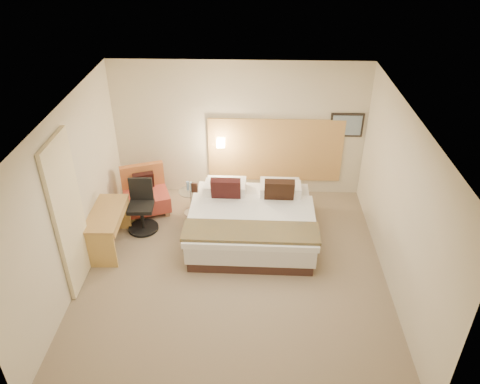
{
  "coord_description": "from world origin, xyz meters",
  "views": [
    {
      "loc": [
        0.29,
        -5.69,
        5.05
      ],
      "look_at": [
        0.08,
        0.64,
        1.12
      ],
      "focal_mm": 35.0,
      "sensor_mm": 36.0,
      "label": 1
    }
  ],
  "objects_px": {
    "desk": "(108,220)",
    "desk_chair": "(142,210)",
    "lounge_chair": "(146,194)",
    "side_table": "(191,201)",
    "bed": "(252,221)"
  },
  "relations": [
    {
      "from": "lounge_chair",
      "to": "bed",
      "type": "bearing_deg",
      "value": -21.55
    },
    {
      "from": "lounge_chair",
      "to": "side_table",
      "type": "distance_m",
      "value": 0.89
    },
    {
      "from": "desk_chair",
      "to": "lounge_chair",
      "type": "bearing_deg",
      "value": 95.86
    },
    {
      "from": "lounge_chair",
      "to": "desk",
      "type": "height_order",
      "value": "lounge_chair"
    },
    {
      "from": "desk",
      "to": "desk_chair",
      "type": "relative_size",
      "value": 1.21
    },
    {
      "from": "desk",
      "to": "desk_chair",
      "type": "height_order",
      "value": "desk_chair"
    },
    {
      "from": "bed",
      "to": "side_table",
      "type": "distance_m",
      "value": 1.34
    },
    {
      "from": "lounge_chair",
      "to": "side_table",
      "type": "relative_size",
      "value": 1.86
    },
    {
      "from": "side_table",
      "to": "desk_chair",
      "type": "bearing_deg",
      "value": -148.48
    },
    {
      "from": "bed",
      "to": "lounge_chair",
      "type": "xyz_separation_m",
      "value": [
        -2.03,
        0.8,
        0.0
      ]
    },
    {
      "from": "bed",
      "to": "desk_chair",
      "type": "distance_m",
      "value": 1.97
    },
    {
      "from": "bed",
      "to": "lounge_chair",
      "type": "relative_size",
      "value": 2.16
    },
    {
      "from": "lounge_chair",
      "to": "desk",
      "type": "relative_size",
      "value": 0.87
    },
    {
      "from": "desk",
      "to": "desk_chair",
      "type": "bearing_deg",
      "value": 52.94
    },
    {
      "from": "bed",
      "to": "lounge_chair",
      "type": "distance_m",
      "value": 2.18
    }
  ]
}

